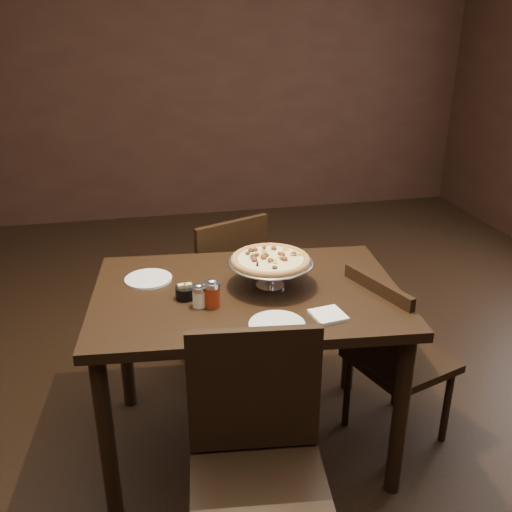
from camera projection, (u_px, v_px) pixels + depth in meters
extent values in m
cube|color=black|center=(237.00, 443.00, 2.78)|extent=(6.00, 7.00, 0.02)
cube|color=black|center=(168.00, 74.00, 5.39)|extent=(6.00, 0.02, 2.80)
cube|color=black|center=(247.00, 295.00, 2.47)|extent=(1.39, 1.00, 0.04)
cylinder|color=black|center=(107.00, 440.00, 2.22)|extent=(0.07, 0.07, 0.78)
cylinder|color=black|center=(400.00, 417.00, 2.35)|extent=(0.07, 0.07, 0.78)
cylinder|color=black|center=(125.00, 340.00, 2.90)|extent=(0.07, 0.07, 0.78)
cylinder|color=black|center=(351.00, 326.00, 3.03)|extent=(0.07, 0.07, 0.78)
cylinder|color=silver|center=(270.00, 285.00, 2.49)|extent=(0.13, 0.13, 0.01)
cylinder|color=silver|center=(270.00, 274.00, 2.47)|extent=(0.03, 0.03, 0.10)
cylinder|color=silver|center=(270.00, 263.00, 2.45)|extent=(0.09, 0.09, 0.01)
cylinder|color=#B0B0B6|center=(270.00, 262.00, 2.45)|extent=(0.36, 0.36, 0.01)
torus|color=#B0B0B6|center=(270.00, 262.00, 2.45)|extent=(0.37, 0.37, 0.01)
cylinder|color=#AB6233|center=(270.00, 260.00, 2.45)|extent=(0.33, 0.33, 0.01)
torus|color=#AB6233|center=(270.00, 260.00, 2.45)|extent=(0.34, 0.34, 0.03)
cylinder|color=#E3C97C|center=(270.00, 259.00, 2.44)|extent=(0.28, 0.28, 0.01)
cylinder|color=#F9F1C2|center=(199.00, 298.00, 2.31)|extent=(0.05, 0.05, 0.07)
cylinder|color=silver|center=(199.00, 289.00, 2.29)|extent=(0.06, 0.06, 0.02)
ellipsoid|color=silver|center=(199.00, 285.00, 2.29)|extent=(0.03, 0.03, 0.01)
cylinder|color=maroon|center=(212.00, 296.00, 2.31)|extent=(0.06, 0.06, 0.09)
cylinder|color=silver|center=(212.00, 285.00, 2.29)|extent=(0.07, 0.07, 0.02)
ellipsoid|color=silver|center=(212.00, 281.00, 2.28)|extent=(0.04, 0.04, 0.01)
cylinder|color=black|center=(185.00, 293.00, 2.38)|extent=(0.08, 0.08, 0.05)
cube|color=#D6BD7B|center=(182.00, 290.00, 2.37)|extent=(0.04, 0.03, 0.06)
cube|color=#D6BD7B|center=(188.00, 290.00, 2.38)|extent=(0.04, 0.03, 0.06)
cube|color=white|center=(328.00, 315.00, 2.24)|extent=(0.14, 0.14, 0.01)
cylinder|color=white|center=(148.00, 279.00, 2.55)|extent=(0.21, 0.21, 0.01)
cylinder|color=white|center=(277.00, 325.00, 2.17)|extent=(0.22, 0.22, 0.01)
cone|color=silver|center=(257.00, 263.00, 2.43)|extent=(0.15, 0.15, 0.00)
cylinder|color=black|center=(257.00, 262.00, 2.43)|extent=(0.05, 0.13, 0.02)
cube|color=black|center=(215.00, 291.00, 3.30)|extent=(0.57, 0.57, 0.04)
cube|color=black|center=(232.00, 261.00, 3.05)|extent=(0.41, 0.19, 0.45)
cylinder|color=black|center=(225.00, 307.00, 3.61)|extent=(0.04, 0.04, 0.42)
cylinder|color=black|center=(176.00, 322.00, 3.43)|extent=(0.04, 0.04, 0.42)
cylinder|color=black|center=(257.00, 330.00, 3.35)|extent=(0.04, 0.04, 0.42)
cylinder|color=black|center=(205.00, 348.00, 3.16)|extent=(0.04, 0.04, 0.42)
cube|color=black|center=(260.00, 497.00, 1.86)|extent=(0.51, 0.51, 0.04)
cube|color=black|center=(254.00, 390.00, 1.94)|extent=(0.46, 0.09, 0.48)
cylinder|color=black|center=(205.00, 512.00, 2.11)|extent=(0.04, 0.04, 0.45)
cylinder|color=black|center=(304.00, 504.00, 2.14)|extent=(0.04, 0.04, 0.45)
cube|color=black|center=(400.00, 360.00, 2.68)|extent=(0.52, 0.52, 0.04)
cube|color=black|center=(374.00, 325.00, 2.50)|extent=(0.16, 0.40, 0.43)
cylinder|color=black|center=(447.00, 406.00, 2.71)|extent=(0.04, 0.04, 0.40)
cylinder|color=black|center=(397.00, 371.00, 2.98)|extent=(0.04, 0.04, 0.40)
cylinder|color=black|center=(394.00, 430.00, 2.56)|extent=(0.04, 0.04, 0.40)
cylinder|color=black|center=(347.00, 391.00, 2.82)|extent=(0.04, 0.04, 0.40)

